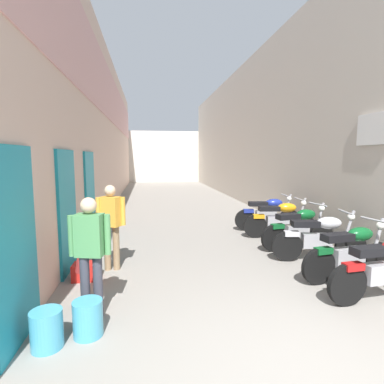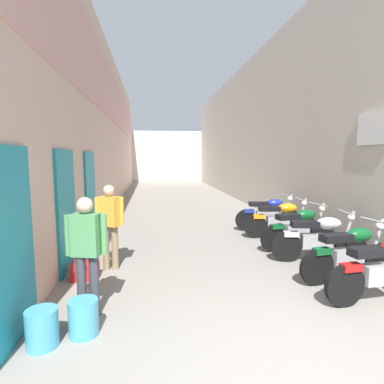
% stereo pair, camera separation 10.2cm
% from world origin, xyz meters
% --- Properties ---
extents(ground_plane, '(39.02, 39.02, 0.00)m').
position_xyz_m(ground_plane, '(0.00, 9.51, 0.00)').
color(ground_plane, gray).
extents(building_left, '(0.45, 23.02, 6.32)m').
position_xyz_m(building_left, '(-3.07, 11.45, 3.19)').
color(building_left, beige).
rests_on(building_left, ground).
extents(building_right, '(0.45, 23.02, 6.20)m').
position_xyz_m(building_right, '(3.08, 11.51, 3.10)').
color(building_right, beige).
rests_on(building_right, ground).
extents(building_far_end, '(8.76, 2.00, 4.20)m').
position_xyz_m(building_far_end, '(0.00, 24.02, 2.10)').
color(building_far_end, beige).
rests_on(building_far_end, ground).
extents(motorcycle_nearest, '(1.85, 0.58, 1.04)m').
position_xyz_m(motorcycle_nearest, '(1.94, 1.48, 0.50)').
color(motorcycle_nearest, black).
rests_on(motorcycle_nearest, ground).
extents(motorcycle_second, '(1.84, 0.58, 1.04)m').
position_xyz_m(motorcycle_second, '(1.94, 2.23, 0.50)').
color(motorcycle_second, black).
rests_on(motorcycle_second, ground).
extents(motorcycle_third, '(1.84, 0.58, 1.04)m').
position_xyz_m(motorcycle_third, '(1.94, 3.16, 0.50)').
color(motorcycle_third, black).
rests_on(motorcycle_third, ground).
extents(motorcycle_fourth, '(1.84, 0.58, 1.04)m').
position_xyz_m(motorcycle_fourth, '(1.94, 3.99, 0.50)').
color(motorcycle_fourth, black).
rests_on(motorcycle_fourth, ground).
extents(motorcycle_fifth, '(1.85, 0.58, 1.04)m').
position_xyz_m(motorcycle_fifth, '(1.94, 4.97, 0.50)').
color(motorcycle_fifth, black).
rests_on(motorcycle_fifth, ground).
extents(motorcycle_sixth, '(1.85, 0.58, 1.04)m').
position_xyz_m(motorcycle_sixth, '(1.94, 5.76, 0.50)').
color(motorcycle_sixth, black).
rests_on(motorcycle_sixth, ground).
extents(pedestrian_by_doorway, '(0.52, 0.27, 1.57)m').
position_xyz_m(pedestrian_by_doorway, '(-2.15, 1.63, 0.92)').
color(pedestrian_by_doorway, '#383842').
rests_on(pedestrian_by_doorway, ground).
extents(pedestrian_mid_alley, '(0.52, 0.34, 1.57)m').
position_xyz_m(pedestrian_mid_alley, '(-2.09, 3.31, 0.92)').
color(pedestrian_mid_alley, '#8C7251').
rests_on(pedestrian_mid_alley, ground).
extents(water_jug_near_door, '(0.34, 0.34, 0.42)m').
position_xyz_m(water_jug_near_door, '(-2.53, 1.04, 0.21)').
color(water_jug_near_door, '#4299B7').
rests_on(water_jug_near_door, ground).
extents(water_jug_beside_first, '(0.34, 0.34, 0.42)m').
position_xyz_m(water_jug_beside_first, '(-2.13, 1.21, 0.21)').
color(water_jug_beside_first, '#4299B7').
rests_on(water_jug_beside_first, ground).
extents(plastic_crate, '(0.44, 0.32, 0.28)m').
position_xyz_m(plastic_crate, '(-2.47, 2.91, 0.14)').
color(plastic_crate, red).
rests_on(plastic_crate, ground).
extents(umbrella_leaning, '(0.20, 0.35, 0.97)m').
position_xyz_m(umbrella_leaning, '(-2.38, 2.16, 0.68)').
color(umbrella_leaning, '#4C4C4C').
rests_on(umbrella_leaning, ground).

